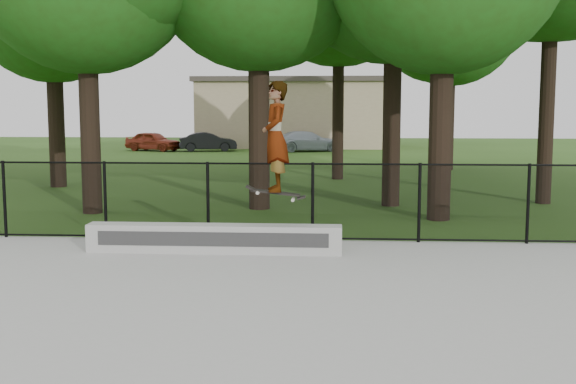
# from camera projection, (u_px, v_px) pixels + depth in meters

# --- Properties ---
(ground) EXTENTS (100.00, 100.00, 0.00)m
(ground) POSITION_uv_depth(u_px,v_px,m) (295.00, 347.00, 7.88)
(ground) COLOR #294B15
(ground) RESTS_ON ground
(concrete_slab) EXTENTS (14.00, 12.00, 0.06)m
(concrete_slab) POSITION_uv_depth(u_px,v_px,m) (295.00, 345.00, 7.88)
(concrete_slab) COLOR #9F9F9A
(concrete_slab) RESTS_ON ground
(grind_ledge) EXTENTS (4.46, 0.40, 0.49)m
(grind_ledge) POSITION_uv_depth(u_px,v_px,m) (214.00, 239.00, 12.61)
(grind_ledge) COLOR #A6A5A1
(grind_ledge) RESTS_ON concrete_slab
(car_a) EXTENTS (3.48, 2.35, 1.11)m
(car_a) POSITION_uv_depth(u_px,v_px,m) (153.00, 141.00, 41.21)
(car_a) COLOR maroon
(car_a) RESTS_ON ground
(car_b) EXTENTS (3.09, 1.63, 1.07)m
(car_b) POSITION_uv_depth(u_px,v_px,m) (208.00, 142.00, 40.89)
(car_b) COLOR black
(car_b) RESTS_ON ground
(car_c) EXTENTS (3.95, 2.64, 1.15)m
(car_c) POSITION_uv_depth(u_px,v_px,m) (307.00, 141.00, 40.71)
(car_c) COLOR #A8B2BE
(car_c) RESTS_ON ground
(skater_airborne) EXTENTS (0.84, 0.75, 2.01)m
(skater_airborne) POSITION_uv_depth(u_px,v_px,m) (276.00, 138.00, 12.20)
(skater_airborne) COLOR black
(skater_airborne) RESTS_ON ground
(chainlink_fence) EXTENTS (16.06, 0.06, 1.50)m
(chainlink_fence) POSITION_uv_depth(u_px,v_px,m) (313.00, 202.00, 13.63)
(chainlink_fence) COLOR black
(chainlink_fence) RESTS_ON concrete_slab
(distant_building) EXTENTS (12.40, 6.40, 4.30)m
(distant_building) POSITION_uv_depth(u_px,v_px,m) (297.00, 112.00, 45.39)
(distant_building) COLOR tan
(distant_building) RESTS_ON ground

